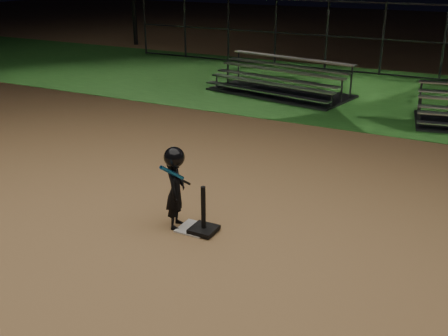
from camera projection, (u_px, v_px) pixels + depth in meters
ground at (194, 229)px, 8.07m from camera, size 80.00×80.00×0.00m
grass_strip at (358, 92)px, 16.34m from camera, size 60.00×8.00×0.01m
home_plate at (194, 228)px, 8.07m from camera, size 0.45×0.45×0.02m
batting_tee at (204, 223)px, 7.92m from camera, size 0.38×0.38×0.73m
child_batter at (175, 185)px, 7.91m from camera, size 0.43×0.65×1.29m
bleacher_left at (280, 87)px, 16.10m from camera, size 4.51×2.79×1.03m
backstop_fence at (383, 39)px, 18.36m from camera, size 20.08×0.08×2.50m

